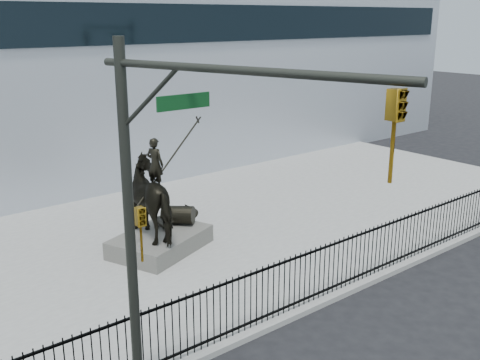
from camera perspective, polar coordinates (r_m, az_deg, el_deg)
ground at (r=15.39m, az=14.30°, el=-12.53°), size 120.00×120.00×0.00m
plaza at (r=19.84m, az=-2.04°, el=-5.04°), size 30.00×12.00×0.15m
building at (r=30.04m, az=-17.51°, el=10.22°), size 44.00×14.00×9.00m
picket_fence at (r=15.67m, az=10.86°, el=-8.07°), size 22.10×0.10×1.50m
statue_plinth at (r=18.04m, az=-8.09°, el=-6.23°), size 3.54×3.00×0.56m
equestrian_statue at (r=17.58m, az=-8.16°, el=-1.77°), size 3.60×2.94×3.25m
traffic_signal_left at (r=8.98m, az=-7.29°, el=-5.08°), size 1.52×4.84×7.00m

